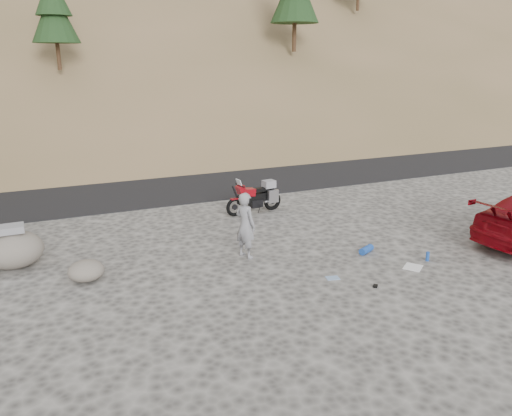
# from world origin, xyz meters

# --- Properties ---
(ground) EXTENTS (140.00, 140.00, 0.00)m
(ground) POSITION_xyz_m (0.00, 0.00, 0.00)
(ground) COLOR #43413E
(ground) RESTS_ON ground
(road) EXTENTS (120.00, 7.00, 0.05)m
(road) POSITION_xyz_m (0.00, 9.00, 0.00)
(road) COLOR black
(road) RESTS_ON ground
(motorcycle) EXTENTS (1.97, 0.71, 1.17)m
(motorcycle) POSITION_xyz_m (0.86, 3.76, 0.50)
(motorcycle) COLOR black
(motorcycle) RESTS_ON ground
(man) EXTENTS (0.59, 0.70, 1.63)m
(man) POSITION_xyz_m (-0.87, 0.49, 0.00)
(man) COLOR gray
(man) RESTS_ON ground
(boulder) EXTENTS (1.51, 1.35, 1.04)m
(boulder) POSITION_xyz_m (-6.03, 2.04, 0.45)
(boulder) COLOR #5E5A51
(boulder) RESTS_ON ground
(small_rock) EXTENTS (0.99, 0.96, 0.47)m
(small_rock) POSITION_xyz_m (-4.58, 0.61, 0.23)
(small_rock) COLOR #5E5A51
(small_rock) RESTS_ON ground
(gear_white_cloth) EXTENTS (0.58, 0.57, 0.01)m
(gear_white_cloth) POSITION_xyz_m (2.45, -1.69, 0.01)
(gear_white_cloth) COLOR white
(gear_white_cloth) RESTS_ON ground
(gear_blue_mat) EXTENTS (0.48, 0.36, 0.18)m
(gear_blue_mat) POSITION_xyz_m (1.99, -0.50, 0.09)
(gear_blue_mat) COLOR #1B47A4
(gear_blue_mat) RESTS_ON ground
(gear_bottle) EXTENTS (0.10, 0.10, 0.23)m
(gear_bottle) POSITION_xyz_m (3.04, -1.51, 0.11)
(gear_bottle) COLOR #1B47A4
(gear_bottle) RESTS_ON ground
(gear_glove_b) EXTENTS (0.15, 0.15, 0.04)m
(gear_glove_b) POSITION_xyz_m (1.02, -2.19, 0.02)
(gear_glove_b) COLOR black
(gear_glove_b) RESTS_ON ground
(gear_blue_cloth) EXTENTS (0.33, 0.27, 0.01)m
(gear_blue_cloth) POSITION_xyz_m (0.42, -1.45, 0.01)
(gear_blue_cloth) COLOR #7F9CC4
(gear_blue_cloth) RESTS_ON ground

